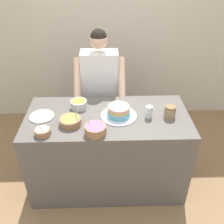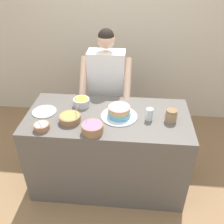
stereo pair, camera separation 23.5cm
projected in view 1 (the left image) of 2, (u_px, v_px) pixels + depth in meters
ground_plane at (109, 207)px, 2.61m from camera, size 14.00×14.00×0.00m
wall_back at (106, 32)px, 3.41m from camera, size 10.00×0.05×2.60m
counter at (108, 150)px, 2.67m from camera, size 1.60×0.76×0.90m
person_baker at (100, 84)px, 2.91m from camera, size 0.57×0.45×1.57m
cake at (119, 112)px, 2.39m from camera, size 0.35×0.35×0.11m
frosting_bowl_pink at (43, 132)px, 2.17m from camera, size 0.14×0.14×0.16m
frosting_bowl_purple at (95, 129)px, 2.17m from camera, size 0.19×0.19×0.15m
frosting_bowl_olive at (70, 121)px, 2.29m from camera, size 0.20×0.20×0.17m
frosting_bowl_orange at (79, 104)px, 2.52m from camera, size 0.17×0.17×0.14m
drinking_glass at (149, 112)px, 2.37m from camera, size 0.07×0.07×0.12m
ceramic_plate at (42, 116)px, 2.41m from camera, size 0.24×0.24×0.01m
stoneware_jar at (170, 112)px, 2.38m from camera, size 0.11×0.11×0.12m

